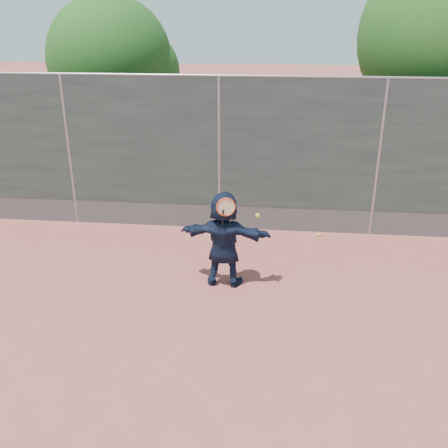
# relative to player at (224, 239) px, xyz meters

# --- Properties ---
(ground) EXTENTS (80.00, 80.00, 0.00)m
(ground) POSITION_rel_player_xyz_m (-0.33, -1.24, -0.78)
(ground) COLOR #9E4C42
(ground) RESTS_ON ground
(player) EXTENTS (1.47, 0.56, 1.56)m
(player) POSITION_rel_player_xyz_m (0.00, 0.00, 0.00)
(player) COLOR #131E35
(player) RESTS_ON ground
(ball_ground) EXTENTS (0.07, 0.07, 0.07)m
(ball_ground) POSITION_rel_player_xyz_m (1.67, 2.02, -0.74)
(ball_ground) COLOR #BFD12E
(ball_ground) RESTS_ON ground
(fence) EXTENTS (20.00, 0.06, 3.03)m
(fence) POSITION_rel_player_xyz_m (-0.33, 2.26, 0.80)
(fence) COLOR #38423D
(fence) RESTS_ON ground
(swing_action) EXTENTS (0.65, 0.16, 0.51)m
(swing_action) POSITION_rel_player_xyz_m (0.09, -0.19, 0.58)
(swing_action) COLOR #DB4914
(swing_action) RESTS_ON ground
(tree_left) EXTENTS (3.15, 3.00, 4.53)m
(tree_left) POSITION_rel_player_xyz_m (-3.18, 5.31, 2.16)
(tree_left) COLOR #382314
(tree_left) RESTS_ON ground
(weed_clump) EXTENTS (0.68, 0.07, 0.30)m
(weed_clump) POSITION_rel_player_xyz_m (-0.04, 2.14, -0.64)
(weed_clump) COLOR #387226
(weed_clump) RESTS_ON ground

